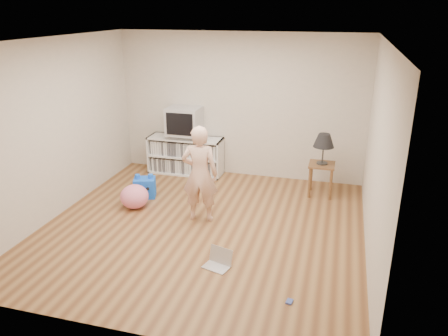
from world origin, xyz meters
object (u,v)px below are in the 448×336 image
(dvd_deck, at_px, (185,136))
(table_lamp, at_px, (324,141))
(plush_pink, at_px, (134,197))
(media_unit, at_px, (186,155))
(side_table, at_px, (321,171))
(plush_blue, at_px, (145,187))
(laptop, at_px, (219,261))
(person, at_px, (200,174))
(crt_tv, at_px, (185,121))

(dvd_deck, xyz_separation_m, table_lamp, (2.53, -0.37, 0.21))
(plush_pink, bearing_deg, table_lamp, 25.02)
(plush_pink, bearing_deg, media_unit, 81.60)
(table_lamp, xyz_separation_m, plush_pink, (-2.78, -1.30, -0.75))
(side_table, bearing_deg, media_unit, 171.35)
(plush_blue, relative_size, plush_pink, 0.93)
(dvd_deck, height_order, side_table, dvd_deck)
(media_unit, bearing_deg, plush_blue, -102.33)
(dvd_deck, height_order, plush_blue, dvd_deck)
(side_table, relative_size, table_lamp, 1.07)
(laptop, distance_m, plush_pink, 2.13)
(person, height_order, plush_blue, person)
(person, distance_m, laptop, 1.44)
(crt_tv, bearing_deg, media_unit, 90.00)
(media_unit, height_order, dvd_deck, dvd_deck)
(dvd_deck, height_order, plush_pink, dvd_deck)
(media_unit, distance_m, side_table, 2.56)
(crt_tv, bearing_deg, plush_pink, -98.50)
(dvd_deck, xyz_separation_m, person, (0.88, -1.78, -0.01))
(table_lamp, distance_m, laptop, 2.88)
(dvd_deck, relative_size, person, 0.31)
(crt_tv, relative_size, table_lamp, 1.17)
(plush_blue, bearing_deg, person, -43.79)
(plush_pink, bearing_deg, crt_tv, 81.50)
(media_unit, relative_size, plush_blue, 3.39)
(side_table, xyz_separation_m, plush_blue, (-2.81, -0.87, -0.25))
(dvd_deck, distance_m, side_table, 2.58)
(crt_tv, xyz_separation_m, laptop, (1.48, -2.90, -0.96))
(crt_tv, distance_m, plush_pink, 1.88)
(plush_blue, xyz_separation_m, plush_pink, (0.03, -0.43, 0.02))
(person, bearing_deg, plush_pink, -12.54)
(person, bearing_deg, side_table, -146.56)
(side_table, distance_m, plush_blue, 2.95)
(laptop, bearing_deg, person, 133.96)
(dvd_deck, height_order, laptop, dvd_deck)
(laptop, height_order, plush_blue, plush_blue)
(media_unit, bearing_deg, crt_tv, -90.00)
(media_unit, xyz_separation_m, table_lamp, (2.53, -0.39, 0.59))
(plush_pink, bearing_deg, person, -5.55)
(media_unit, xyz_separation_m, plush_pink, (-0.25, -1.68, -0.16))
(media_unit, relative_size, laptop, 3.81)
(media_unit, relative_size, person, 0.97)
(dvd_deck, relative_size, plush_pink, 1.02)
(dvd_deck, bearing_deg, crt_tv, -90.00)
(crt_tv, relative_size, person, 0.42)
(side_table, xyz_separation_m, laptop, (-1.05, -2.54, -0.36))
(side_table, distance_m, table_lamp, 0.53)
(media_unit, bearing_deg, dvd_deck, -90.00)
(media_unit, height_order, laptop, media_unit)
(media_unit, distance_m, plush_blue, 1.30)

